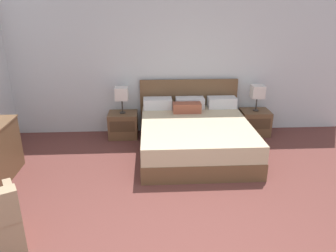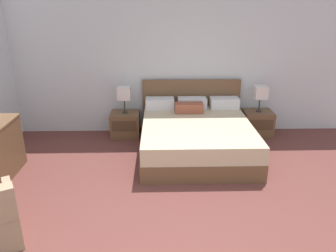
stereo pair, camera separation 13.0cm
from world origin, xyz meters
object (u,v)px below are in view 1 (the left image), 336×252
at_px(table_lamp_left, 122,94).
at_px(table_lamp_right, 258,92).
at_px(bed, 195,135).
at_px(nightstand_left, 123,125).
at_px(nightstand_right, 255,122).

distance_m(table_lamp_left, table_lamp_right, 2.58).
bearing_deg(bed, table_lamp_right, 30.01).
height_order(nightstand_left, nightstand_right, same).
height_order(bed, nightstand_right, bed).
relative_size(table_lamp_left, table_lamp_right, 1.00).
xyz_separation_m(bed, table_lamp_right, (1.29, 0.75, 0.55)).
height_order(nightstand_left, table_lamp_left, table_lamp_left).
height_order(bed, table_lamp_right, bed).
bearing_deg(nightstand_left, table_lamp_left, 90.00).
bearing_deg(nightstand_right, bed, -150.03).
xyz_separation_m(bed, nightstand_left, (-1.29, 0.74, -0.06)).
xyz_separation_m(bed, nightstand_right, (1.29, 0.74, -0.06)).
bearing_deg(nightstand_right, table_lamp_left, 179.97).
relative_size(nightstand_left, table_lamp_left, 1.09).
relative_size(bed, table_lamp_left, 4.21).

